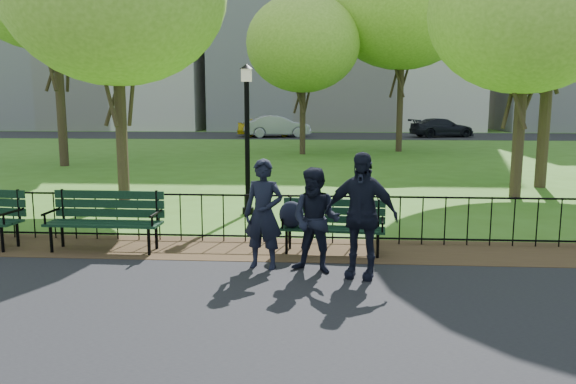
# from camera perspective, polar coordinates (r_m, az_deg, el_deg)

# --- Properties ---
(ground) EXTENTS (120.00, 120.00, 0.00)m
(ground) POSITION_cam_1_polar(r_m,az_deg,el_deg) (8.38, 0.52, -8.62)
(ground) COLOR #39631A
(dirt_strip) EXTENTS (60.00, 1.60, 0.01)m
(dirt_strip) POSITION_cam_1_polar(r_m,az_deg,el_deg) (9.81, 1.05, -5.88)
(dirt_strip) COLOR #342415
(dirt_strip) RESTS_ON ground
(far_street) EXTENTS (70.00, 9.00, 0.01)m
(far_street) POSITION_cam_1_polar(r_m,az_deg,el_deg) (43.04, 3.32, 5.73)
(far_street) COLOR black
(far_street) RESTS_ON ground
(iron_fence) EXTENTS (24.06, 0.06, 1.00)m
(iron_fence) POSITION_cam_1_polar(r_m,az_deg,el_deg) (10.19, 1.20, -2.51)
(iron_fence) COLOR black
(iron_fence) RESTS_ON ground
(park_bench_main) EXTENTS (1.81, 0.71, 0.99)m
(park_bench_main) POSITION_cam_1_polar(r_m,az_deg,el_deg) (9.51, 2.68, -2.61)
(park_bench_main) COLOR black
(park_bench_main) RESTS_ON ground
(park_bench_left_a) EXTENTS (1.98, 0.65, 1.11)m
(park_bench_left_a) POSITION_cam_1_polar(r_m,az_deg,el_deg) (10.21, -18.00, -2.14)
(park_bench_left_a) COLOR black
(park_bench_left_a) RESTS_ON ground
(lamppost) EXTENTS (0.30, 0.30, 3.39)m
(lamppost) POSITION_cam_1_polar(r_m,az_deg,el_deg) (12.76, -4.17, 5.93)
(lamppost) COLOR black
(lamppost) RESTS_ON ground
(tree_near_e) EXTENTS (5.06, 5.06, 7.06)m
(tree_near_e) POSITION_cam_1_polar(r_m,az_deg,el_deg) (16.47, 23.09, 16.61)
(tree_near_e) COLOR #2D2116
(tree_near_e) RESTS_ON ground
(tree_far_c) EXTENTS (5.50, 5.50, 7.66)m
(tree_far_c) POSITION_cam_1_polar(r_m,az_deg,el_deg) (27.86, 1.53, 14.83)
(tree_far_c) COLOR #2D2116
(tree_far_c) RESTS_ON ground
(tree_far_e) EXTENTS (7.64, 7.64, 10.64)m
(tree_far_e) POSITION_cam_1_polar(r_m,az_deg,el_deg) (30.18, 11.62, 18.18)
(tree_far_e) COLOR #2D2116
(tree_far_e) RESTS_ON ground
(person_left) EXTENTS (0.69, 0.52, 1.69)m
(person_left) POSITION_cam_1_polar(r_m,az_deg,el_deg) (8.60, -2.49, -2.26)
(person_left) COLOR black
(person_left) RESTS_ON asphalt_path
(person_mid) EXTENTS (0.86, 0.62, 1.59)m
(person_mid) POSITION_cam_1_polar(r_m,az_deg,el_deg) (8.39, 2.86, -2.91)
(person_mid) COLOR black
(person_mid) RESTS_ON asphalt_path
(person_right) EXTENTS (1.17, 0.75, 1.85)m
(person_right) POSITION_cam_1_polar(r_m,az_deg,el_deg) (8.20, 7.39, -2.34)
(person_right) COLOR black
(person_right) RESTS_ON asphalt_path
(taxi) EXTENTS (4.38, 2.01, 1.45)m
(taxi) POSITION_cam_1_polar(r_m,az_deg,el_deg) (41.98, -2.24, 6.65)
(taxi) COLOR gold
(taxi) RESTS_ON far_street
(sedan_silver) EXTENTS (5.05, 3.03, 1.57)m
(sedan_silver) POSITION_cam_1_polar(r_m,az_deg,el_deg) (41.03, -1.13, 6.69)
(sedan_silver) COLOR #96989D
(sedan_silver) RESTS_ON far_street
(sedan_dark) EXTENTS (5.02, 3.08, 1.36)m
(sedan_dark) POSITION_cam_1_polar(r_m,az_deg,el_deg) (42.72, 15.37, 6.32)
(sedan_dark) COLOR black
(sedan_dark) RESTS_ON far_street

